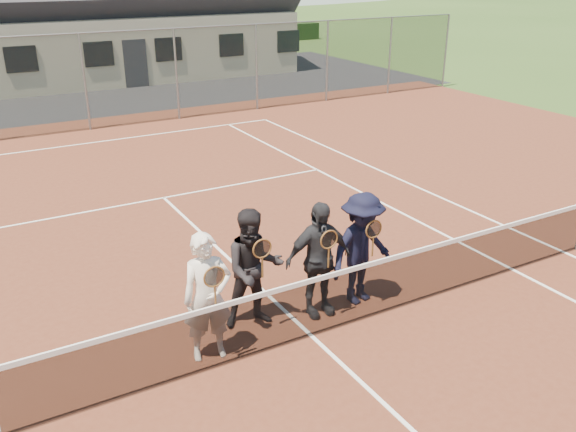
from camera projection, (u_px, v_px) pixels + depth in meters
name	position (u px, v px, depth m)	size (l,w,h in m)	color
ground	(53.00, 95.00, 24.75)	(220.00, 220.00, 0.00)	#2E4A1A
court_surface	(312.00, 337.00, 8.70)	(30.00, 30.00, 0.02)	#562819
hedge_row	(12.00, 48.00, 34.17)	(40.00, 1.20, 1.10)	black
court_markings	(312.00, 336.00, 8.69)	(11.03, 23.83, 0.01)	white
tennis_net	(312.00, 305.00, 8.50)	(11.68, 0.08, 1.10)	slate
perimeter_fence	(85.00, 82.00, 18.95)	(30.07, 0.07, 3.02)	slate
player_a	(208.00, 297.00, 7.94)	(0.72, 0.55, 1.80)	white
player_b	(254.00, 269.00, 8.68)	(1.01, 0.87, 1.80)	black
player_c	(318.00, 259.00, 8.96)	(1.08, 0.54, 1.80)	#232428
player_d	(361.00, 249.00, 9.29)	(1.25, 0.84, 1.80)	black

